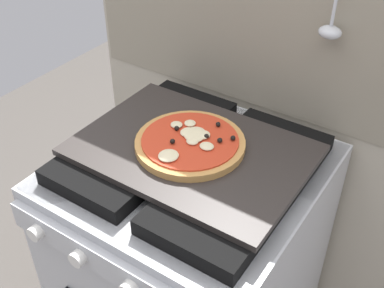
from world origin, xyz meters
The scene contains 4 objects.
kitchen_backsplash centered at (0.00, 0.33, 0.79)m, with size 1.10×0.09×1.55m.
stove centered at (0.00, 0.00, 0.45)m, with size 0.60×0.64×0.90m.
baking_tray centered at (0.00, 0.00, 0.91)m, with size 0.54×0.38×0.02m, color #2D2826.
pizza_left centered at (-0.01, 0.00, 0.93)m, with size 0.26×0.26×0.03m.
Camera 1 is at (0.50, -0.75, 1.60)m, focal length 44.59 mm.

